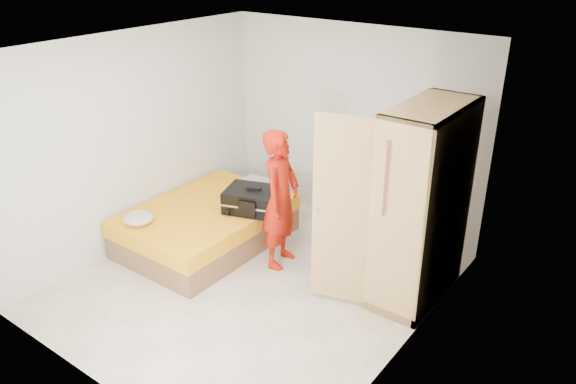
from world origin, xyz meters
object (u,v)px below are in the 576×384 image
Objects in this scene: wardrobe at (416,210)px; suitcase at (254,200)px; bed at (207,225)px; round_cushion at (138,218)px; person at (281,199)px.

wardrobe is 2.01m from suitcase.
round_cushion reaches higher than bed.
suitcase reaches higher than round_cushion.
person is (1.01, 0.19, 0.57)m from bed.
wardrobe reaches higher than suitcase.
suitcase is at bearing 29.44° from bed.
round_cushion is (-0.33, -0.76, 0.31)m from bed.
person is at bearing 10.67° from bed.
suitcase is at bearing -173.95° from wardrobe.
bed is 5.80× the size of round_cushion.
suitcase is (-0.48, 0.11, -0.19)m from person.
suitcase is 1.37m from round_cushion.
round_cushion is (-1.35, -0.95, -0.26)m from person.
round_cushion is (-0.86, -1.06, -0.07)m from suitcase.
wardrobe is 2.54× the size of suitcase.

